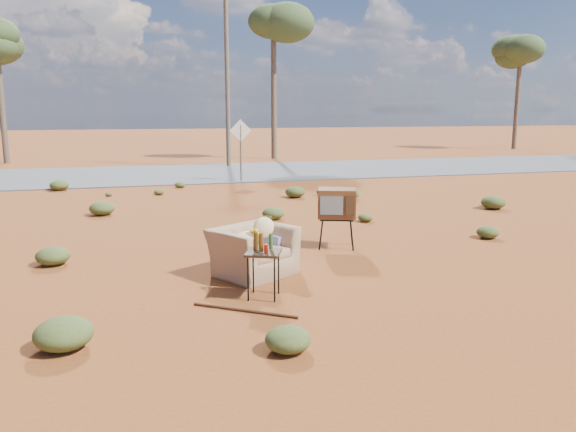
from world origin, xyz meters
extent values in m
plane|color=brown|center=(0.00, 0.00, 0.00)|extent=(140.00, 140.00, 0.00)
cube|color=#565659|center=(0.00, 15.00, 0.02)|extent=(140.00, 7.00, 0.04)
imported|color=#9B7754|center=(-0.53, 0.59, 0.50)|extent=(1.36, 1.23, 1.00)
ellipsoid|color=#F7DE97|center=(-0.61, 0.61, 0.58)|extent=(0.36, 0.36, 0.21)
ellipsoid|color=#F7DE97|center=(-0.39, 0.45, 0.77)|extent=(0.32, 0.16, 0.32)
cube|color=navy|center=(-0.13, 0.95, 0.29)|extent=(0.79, 0.88, 0.58)
cube|color=black|center=(1.33, 1.91, 0.55)|extent=(0.73, 0.64, 0.03)
cylinder|color=black|center=(1.00, 1.81, 0.28)|extent=(0.04, 0.04, 0.55)
cylinder|color=black|center=(1.52, 1.62, 0.28)|extent=(0.04, 0.04, 0.55)
cylinder|color=black|center=(1.15, 2.21, 0.28)|extent=(0.04, 0.04, 0.55)
cylinder|color=black|center=(1.67, 2.02, 0.28)|extent=(0.04, 0.04, 0.55)
cube|color=brown|center=(1.33, 1.91, 0.83)|extent=(0.82, 0.73, 0.53)
cube|color=slate|center=(1.15, 1.69, 0.83)|extent=(0.39, 0.16, 0.33)
cube|color=#472D19|center=(1.46, 1.57, 0.83)|extent=(0.15, 0.07, 0.37)
cube|color=#342012|center=(-0.61, -0.48, 0.62)|extent=(0.59, 0.59, 0.04)
cylinder|color=black|center=(-0.85, -0.58, 0.31)|extent=(0.02, 0.02, 0.62)
cylinder|color=black|center=(-0.52, -0.72, 0.31)|extent=(0.02, 0.02, 0.62)
cylinder|color=black|center=(-0.71, -0.25, 0.31)|extent=(0.02, 0.02, 0.62)
cylinder|color=black|center=(-0.38, -0.39, 0.31)|extent=(0.02, 0.02, 0.62)
cylinder|color=#4E320D|center=(-0.69, -0.40, 0.76)|extent=(0.06, 0.06, 0.23)
cylinder|color=#4E320D|center=(-0.66, -0.54, 0.77)|extent=(0.06, 0.06, 0.25)
cylinder|color=#265725|center=(-0.50, -0.44, 0.75)|extent=(0.05, 0.05, 0.21)
cylinder|color=#B8160E|center=(-0.60, -0.59, 0.70)|extent=(0.06, 0.06, 0.12)
cylinder|color=silver|center=(-0.68, -0.31, 0.70)|extent=(0.07, 0.07, 0.12)
ellipsoid|color=yellow|center=(-0.68, -0.31, 0.86)|extent=(0.14, 0.14, 0.11)
cylinder|color=#4B2514|center=(-0.98, -0.97, 0.02)|extent=(1.19, 0.87, 0.04)
cylinder|color=brown|center=(1.50, 12.00, 1.00)|extent=(0.06, 0.06, 2.00)
cube|color=silver|center=(1.50, 12.00, 1.80)|extent=(0.78, 0.04, 0.78)
cylinder|color=brown|center=(-8.00, 22.00, 3.00)|extent=(0.28, 0.28, 6.00)
cylinder|color=brown|center=(5.00, 21.00, 3.50)|extent=(0.28, 0.28, 7.00)
ellipsoid|color=#42582D|center=(5.00, 21.00, 6.50)|extent=(3.20, 3.20, 2.20)
cylinder|color=brown|center=(22.00, 24.00, 3.25)|extent=(0.28, 0.28, 6.50)
ellipsoid|color=#42582D|center=(22.00, 24.00, 6.00)|extent=(3.20, 3.20, 2.20)
cylinder|color=brown|center=(2.00, 17.50, 4.00)|extent=(0.20, 0.20, 8.00)
ellipsoid|color=#495726|center=(4.50, 1.80, 0.12)|extent=(0.44, 0.44, 0.24)
ellipsoid|color=#495726|center=(-3.00, 6.50, 0.17)|extent=(0.60, 0.60, 0.33)
ellipsoid|color=#495726|center=(6.80, 5.00, 0.10)|extent=(0.36, 0.36, 0.20)
ellipsoid|color=#495726|center=(3.20, 8.00, 0.11)|extent=(0.40, 0.40, 0.22)
ellipsoid|color=#495726|center=(-1.50, 9.50, 0.08)|extent=(0.30, 0.30, 0.17)
camera|label=1|loc=(-2.27, -7.61, 2.51)|focal=35.00mm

